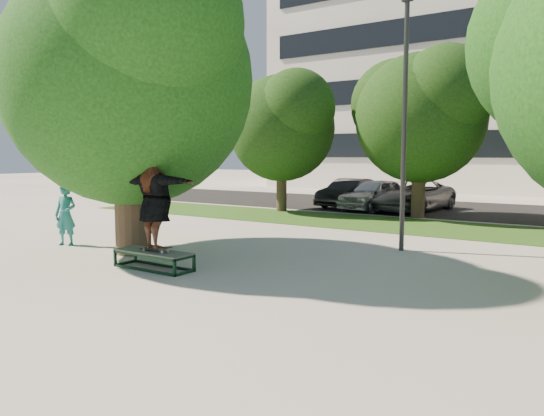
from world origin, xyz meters
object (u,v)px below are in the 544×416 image
Objects in this scene: grind_box at (154,260)px; car_grey at (412,196)px; car_silver_a at (375,194)px; car_dark at (349,193)px; lamppost at (404,122)px; bystander at (66,215)px; tree_left at (129,67)px.

car_grey is at bearing 88.07° from grind_box.
car_silver_a is at bearing -157.84° from car_grey.
grind_box is at bearing -76.41° from car_dark.
lamppost is 10.16m from car_silver_a.
bystander is at bearing -93.92° from car_silver_a.
bystander is 0.41× the size of car_dark.
car_grey reaches higher than grind_box.
car_dark is at bearing 122.70° from lamppost.
tree_left reaches higher than bystander.
lamppost is 3.39× the size of grind_box.
car_silver_a is 1.56m from car_grey.
bystander is 0.40× the size of car_silver_a.
tree_left reaches higher than lamppost.
tree_left is 13.24m from car_silver_a.
tree_left is 4.27m from bystander.
car_silver_a is at bearing 86.42° from tree_left.
car_silver_a is 1.02× the size of car_dark.
bystander reaches higher than car_dark.
car_dark is at bearing 99.99° from grind_box.
bystander reaches higher than grind_box.
car_grey is at bearing 80.08° from tree_left.
tree_left is 13.83m from car_grey.
bystander is at bearing -92.85° from car_dark.
tree_left reaches higher than car_grey.
lamppost is 11.39m from car_dark.
lamppost is 6.75m from grind_box.
lamppost reaches higher than car_dark.
car_silver_a is 0.84× the size of car_grey.
tree_left is 4.43× the size of bystander.
bystander reaches higher than car_grey.
grind_box is (1.81, -1.06, -4.23)m from tree_left.
tree_left is 6.70m from lamppost.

